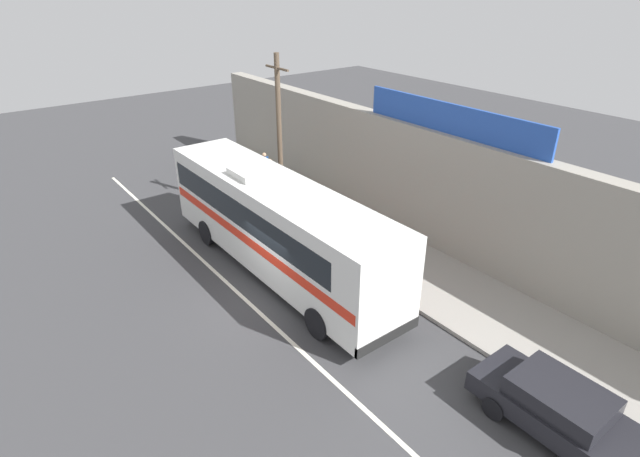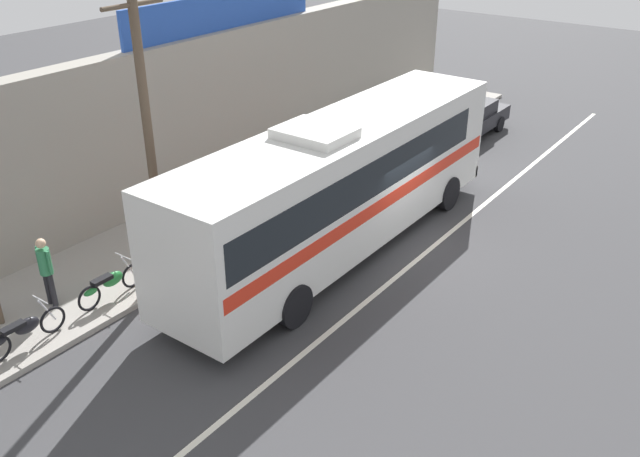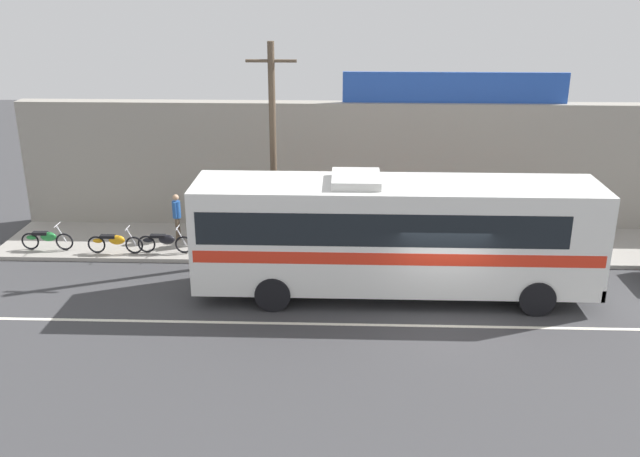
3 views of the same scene
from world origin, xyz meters
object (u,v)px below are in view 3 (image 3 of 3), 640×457
motorcycle_purple (114,242)px  motorcycle_orange (230,241)px  motorcycle_green (164,241)px  pedestrian_near_shop (206,216)px  utility_pole (273,150)px  motorcycle_blue (46,238)px  pedestrian_by_curb (177,213)px  intercity_bus (392,231)px

motorcycle_purple → motorcycle_orange: size_ratio=1.03×
motorcycle_green → pedestrian_near_shop: size_ratio=1.11×
utility_pole → motorcycle_blue: utility_pole is taller
motorcycle_blue → pedestrian_by_curb: (4.34, 1.22, 0.56)m
motorcycle_green → pedestrian_by_curb: bearing=82.8°
motorcycle_purple → motorcycle_green: same height
motorcycle_orange → pedestrian_by_curb: size_ratio=1.11×
intercity_bus → utility_pole: 4.99m
motorcycle_blue → intercity_bus: bearing=-13.9°
motorcycle_orange → pedestrian_near_shop: pedestrian_near_shop is taller
utility_pole → motorcycle_purple: (-5.55, -0.06, -3.27)m
utility_pole → pedestrian_near_shop: (-2.54, 1.01, -2.68)m
pedestrian_near_shop → pedestrian_by_curb: bearing=161.8°
motorcycle_orange → motorcycle_green: size_ratio=0.97×
motorcycle_green → pedestrian_near_shop: bearing=36.6°
motorcycle_purple → pedestrian_near_shop: (3.01, 1.07, 0.59)m
motorcycle_orange → pedestrian_by_curb: bearing=148.9°
motorcycle_orange → motorcycle_blue: same height
pedestrian_near_shop → pedestrian_by_curb: size_ratio=1.03×
motorcycle_blue → motorcycle_purple: bearing=-5.3°
motorcycle_orange → motorcycle_blue: size_ratio=1.02×
motorcycle_blue → motorcycle_green: (4.17, -0.12, 0.00)m
motorcycle_orange → pedestrian_by_curb: pedestrian_by_curb is taller
motorcycle_purple → pedestrian_near_shop: bearing=19.6°
motorcycle_orange → pedestrian_by_curb: (-2.11, 1.27, 0.56)m
intercity_bus → pedestrian_near_shop: (-6.31, 3.77, -0.91)m
intercity_bus → motorcycle_blue: intercity_bus is taller
pedestrian_near_shop → motorcycle_green: bearing=-143.4°
utility_pole → motorcycle_blue: (-8.02, 0.17, -3.27)m
utility_pole → motorcycle_blue: 8.67m
motorcycle_purple → motorcycle_green: 1.71m
motorcycle_purple → motorcycle_blue: bearing=174.7°
utility_pole → pedestrian_by_curb: size_ratio=4.22×
utility_pole → motorcycle_green: utility_pole is taller
motorcycle_purple → utility_pole: bearing=0.6°
intercity_bus → utility_pole: size_ratio=1.66×
utility_pole → pedestrian_near_shop: bearing=158.3°
motorcycle_purple → pedestrian_by_curb: bearing=37.6°
motorcycle_blue → motorcycle_green: 4.18m
motorcycle_blue → pedestrian_by_curb: bearing=15.6°
utility_pole → motorcycle_green: bearing=179.3°
pedestrian_by_curb → motorcycle_green: bearing=-97.2°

